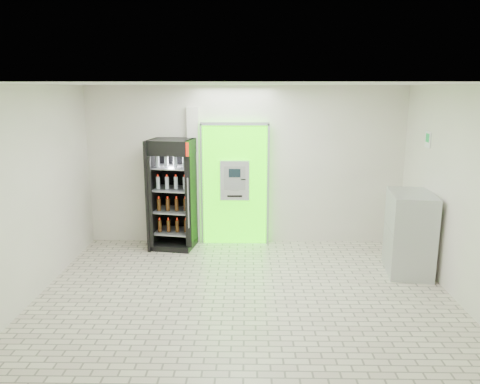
{
  "coord_description": "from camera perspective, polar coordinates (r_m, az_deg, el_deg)",
  "views": [
    {
      "loc": [
        0.03,
        -6.28,
        2.96
      ],
      "look_at": [
        -0.08,
        1.2,
        1.28
      ],
      "focal_mm": 35.0,
      "sensor_mm": 36.0,
      "label": 1
    }
  ],
  "objects": [
    {
      "name": "room_shell",
      "position": [
        6.38,
        0.58,
        2.58
      ],
      "size": [
        6.0,
        6.0,
        6.0
      ],
      "color": "silver",
      "rests_on": "ground"
    },
    {
      "name": "beverage_cooler",
      "position": [
        8.78,
        -8.18,
        -0.5
      ],
      "size": [
        0.87,
        0.82,
        2.04
      ],
      "rotation": [
        0.0,
        0.0,
        -0.17
      ],
      "color": "black",
      "rests_on": "ground"
    },
    {
      "name": "ground",
      "position": [
        6.94,
        0.55,
        -12.56
      ],
      "size": [
        6.0,
        6.0,
        0.0
      ],
      "primitive_type": "plane",
      "color": "beige",
      "rests_on": "ground"
    },
    {
      "name": "atm_assembly",
      "position": [
        8.88,
        -0.63,
        1.05
      ],
      "size": [
        1.3,
        0.24,
        2.33
      ],
      "color": "#2CEA00",
      "rests_on": "ground"
    },
    {
      "name": "steel_cabinet",
      "position": [
        8.06,
        19.95,
        -4.7
      ],
      "size": [
        0.8,
        1.07,
        1.32
      ],
      "rotation": [
        0.0,
        0.0,
        -0.14
      ],
      "color": "#ADB0B5",
      "rests_on": "ground"
    },
    {
      "name": "exit_sign",
      "position": [
        8.27,
        21.94,
        5.95
      ],
      "size": [
        0.02,
        0.22,
        0.26
      ],
      "color": "white",
      "rests_on": "room_shell"
    },
    {
      "name": "pillar",
      "position": [
        8.94,
        -5.63,
        1.92
      ],
      "size": [
        0.22,
        0.11,
        2.6
      ],
      "color": "silver",
      "rests_on": "ground"
    }
  ]
}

